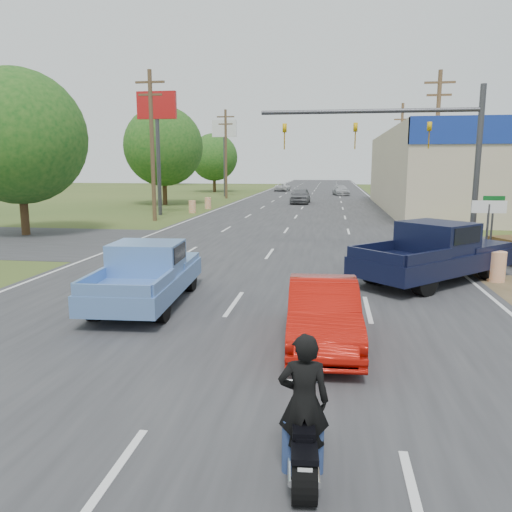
% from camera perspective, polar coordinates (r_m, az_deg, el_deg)
% --- Properties ---
extents(ground, '(200.00, 200.00, 0.00)m').
position_cam_1_polar(ground, '(6.77, -16.85, -23.92)').
color(ground, '#344B1E').
rests_on(ground, ground).
extents(main_road, '(15.00, 180.00, 0.02)m').
position_cam_1_polar(main_road, '(45.24, 5.30, 5.49)').
color(main_road, '#2D2D30').
rests_on(main_road, ground).
extents(cross_road, '(120.00, 10.00, 0.02)m').
position_cam_1_polar(cross_road, '(23.46, 2.16, 1.08)').
color(cross_road, '#2D2D30').
rests_on(cross_road, ground).
extents(utility_pole_2, '(2.00, 0.28, 10.00)m').
position_cam_1_polar(utility_pole_2, '(36.71, 19.90, 12.12)').
color(utility_pole_2, '#4C3823').
rests_on(utility_pole_2, ground).
extents(utility_pole_3, '(2.00, 0.28, 10.00)m').
position_cam_1_polar(utility_pole_3, '(54.48, 16.20, 11.53)').
color(utility_pole_3, '#4C3823').
rests_on(utility_pole_3, ground).
extents(utility_pole_5, '(2.00, 0.28, 10.00)m').
position_cam_1_polar(utility_pole_5, '(35.19, -11.80, 12.61)').
color(utility_pole_5, '#4C3823').
rests_on(utility_pole_5, ground).
extents(utility_pole_6, '(2.00, 0.28, 10.00)m').
position_cam_1_polar(utility_pole_6, '(58.30, -3.46, 11.80)').
color(utility_pole_6, '#4C3823').
rests_on(utility_pole_6, ground).
extents(tree_0, '(7.14, 7.14, 8.84)m').
position_cam_1_polar(tree_0, '(30.04, -25.54, 12.18)').
color(tree_0, '#422D19').
rests_on(tree_0, ground).
extents(tree_1, '(7.56, 7.56, 9.36)m').
position_cam_1_polar(tree_1, '(49.72, -10.54, 12.21)').
color(tree_1, '#422D19').
rests_on(tree_1, ground).
extents(tree_2, '(6.72, 6.72, 8.32)m').
position_cam_1_polar(tree_2, '(72.98, -4.82, 11.19)').
color(tree_2, '#422D19').
rests_on(tree_2, ground).
extents(tree_5, '(7.98, 7.98, 9.88)m').
position_cam_1_polar(tree_5, '(103.73, 24.33, 10.57)').
color(tree_5, '#422D19').
rests_on(tree_5, ground).
extents(tree_6, '(8.82, 8.82, 10.92)m').
position_cam_1_polar(tree_6, '(105.22, -9.67, 11.64)').
color(tree_6, '#422D19').
rests_on(tree_6, ground).
extents(barrel_0, '(0.56, 0.56, 1.00)m').
position_cam_1_polar(barrel_0, '(18.15, 25.81, -1.10)').
color(barrel_0, orange).
rests_on(barrel_0, ground).
extents(barrel_1, '(0.56, 0.56, 1.00)m').
position_cam_1_polar(barrel_1, '(26.37, 21.28, 2.48)').
color(barrel_1, orange).
rests_on(barrel_1, ground).
extents(barrel_2, '(0.56, 0.56, 1.00)m').
position_cam_1_polar(barrel_2, '(40.68, -7.29, 5.61)').
color(barrel_2, orange).
rests_on(barrel_2, ground).
extents(barrel_3, '(0.56, 0.56, 1.00)m').
position_cam_1_polar(barrel_3, '(44.46, -5.51, 6.03)').
color(barrel_3, orange).
rests_on(barrel_3, ground).
extents(pole_sign_left_near, '(3.00, 0.35, 9.20)m').
position_cam_1_polar(pole_sign_left_near, '(39.40, -11.24, 15.06)').
color(pole_sign_left_near, '#3F3F44').
rests_on(pole_sign_left_near, ground).
extents(pole_sign_left_far, '(3.00, 0.35, 9.20)m').
position_cam_1_polar(pole_sign_left_far, '(62.49, -3.62, 13.39)').
color(pole_sign_left_far, '#3F3F44').
rests_on(pole_sign_left_far, ground).
extents(lane_sign, '(1.20, 0.08, 2.52)m').
position_cam_1_polar(lane_sign, '(19.92, 25.00, 3.97)').
color(lane_sign, '#3F3F44').
rests_on(lane_sign, ground).
extents(street_name_sign, '(0.80, 0.08, 2.61)m').
position_cam_1_polar(street_name_sign, '(21.55, 25.37, 3.57)').
color(street_name_sign, '#3F3F44').
rests_on(street_name_sign, ground).
extents(signal_mast, '(9.12, 0.40, 7.00)m').
position_cam_1_polar(signal_mast, '(22.28, 17.37, 12.51)').
color(signal_mast, '#3F3F44').
rests_on(signal_mast, ground).
extents(red_convertible, '(1.65, 4.21, 1.36)m').
position_cam_1_polar(red_convertible, '(10.68, 7.67, -6.57)').
color(red_convertible, '#B01008').
rests_on(red_convertible, ground).
extents(motorcycle, '(0.58, 1.88, 0.95)m').
position_cam_1_polar(motorcycle, '(6.51, 5.39, -20.58)').
color(motorcycle, black).
rests_on(motorcycle, ground).
extents(rider, '(0.66, 0.46, 1.72)m').
position_cam_1_polar(rider, '(6.33, 5.45, -17.04)').
color(rider, black).
rests_on(rider, ground).
extents(blue_pickup, '(2.27, 5.26, 1.71)m').
position_cam_1_polar(blue_pickup, '(14.04, -12.26, -1.86)').
color(blue_pickup, black).
rests_on(blue_pickup, ground).
extents(navy_pickup, '(5.80, 5.78, 1.96)m').
position_cam_1_polar(navy_pickup, '(17.33, 19.94, 0.47)').
color(navy_pickup, black).
rests_on(navy_pickup, ground).
extents(distant_car_grey, '(1.94, 4.63, 1.56)m').
position_cam_1_polar(distant_car_grey, '(50.47, 5.10, 6.86)').
color(distant_car_grey, slate).
rests_on(distant_car_grey, ground).
extents(distant_car_silver, '(2.41, 4.53, 1.25)m').
position_cam_1_polar(distant_car_silver, '(65.38, 9.68, 7.39)').
color(distant_car_silver, '#B3B3B8').
rests_on(distant_car_silver, ground).
extents(distant_car_white, '(2.24, 4.33, 1.17)m').
position_cam_1_polar(distant_car_white, '(75.21, 3.07, 7.85)').
color(distant_car_white, silver).
rests_on(distant_car_white, ground).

